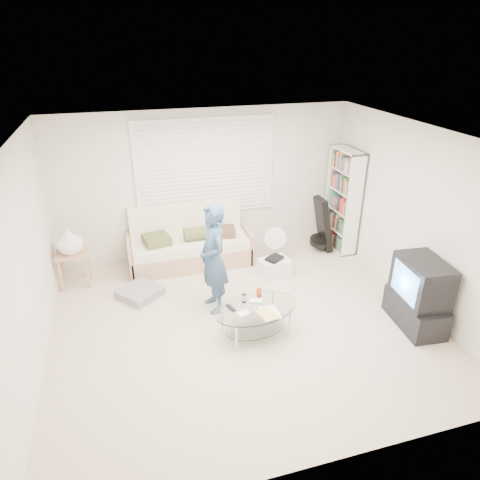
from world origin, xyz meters
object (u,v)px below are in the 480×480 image
object	(u,v)px
bookshelf	(343,201)
coffee_table	(256,313)
tv_unit	(419,295)
futon_sofa	(190,245)

from	to	relation	value
bookshelf	coffee_table	world-z (taller)	bookshelf
coffee_table	bookshelf	bearing A→B (deg)	41.47
tv_unit	coffee_table	world-z (taller)	tv_unit
futon_sofa	coffee_table	xyz separation A→B (m)	(0.47, -2.15, 0.00)
futon_sofa	tv_unit	xyz separation A→B (m)	(2.59, -2.55, 0.14)
bookshelf	tv_unit	size ratio (longest dim) A/B	1.89
bookshelf	coffee_table	bearing A→B (deg)	-138.53
futon_sofa	coffee_table	bearing A→B (deg)	-77.57
bookshelf	coffee_table	xyz separation A→B (m)	(-2.24, -1.98, -0.58)
tv_unit	coffee_table	size ratio (longest dim) A/B	0.80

